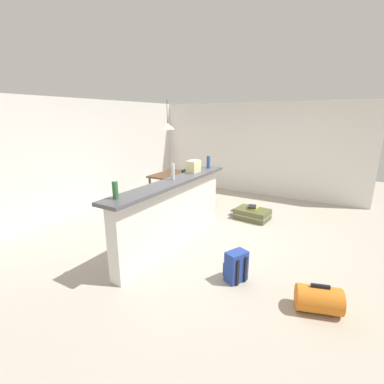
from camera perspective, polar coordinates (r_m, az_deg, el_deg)
name	(u,v)px	position (r m, az deg, el deg)	size (l,w,h in m)	color
ground_plane	(211,232)	(5.31, 4.08, -8.40)	(13.00, 13.00, 0.05)	#ADA393
wall_back	(96,155)	(6.82, -19.53, 7.29)	(6.60, 0.10, 2.50)	silver
wall_right	(251,149)	(7.85, 12.28, 8.81)	(0.10, 6.00, 2.50)	silver
partition_half_wall	(174,214)	(4.60, -3.71, -4.70)	(2.80, 0.20, 1.08)	silver
bar_countertop	(174,182)	(4.44, -3.84, 2.14)	(2.96, 0.40, 0.05)	#4C4C51
bottle_green	(115,190)	(3.53, -15.79, 0.36)	(0.07, 0.07, 0.22)	#2D6B38
bottle_clear	(173,172)	(4.45, -4.03, 4.25)	(0.06, 0.06, 0.26)	silver
bottle_blue	(208,162)	(5.45, 3.43, 6.26)	(0.07, 0.07, 0.24)	#284C89
grocery_bag	(193,166)	(5.05, 0.30, 5.39)	(0.26, 0.18, 0.22)	beige
dining_table	(173,178)	(6.85, -4.08, 3.05)	(1.10, 0.80, 0.74)	#4C331E
dining_chair_near_partition	(190,186)	(6.52, -0.37, 1.25)	(0.41, 0.41, 0.93)	black
pendant_lamp	(167,126)	(6.65, -5.16, 13.58)	(0.34, 0.34, 0.71)	black
suitcase_flat_olive	(252,214)	(5.98, 12.50, -4.53)	(0.56, 0.86, 0.22)	#51562D
duffel_bag_orange	(319,299)	(3.57, 24.98, -19.71)	(0.43, 0.55, 0.34)	orange
backpack_blue	(236,267)	(3.80, 9.15, -15.15)	(0.33, 0.31, 0.42)	#233D93
book_stack	(253,207)	(5.98, 12.64, -3.13)	(0.26, 0.22, 0.06)	gold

